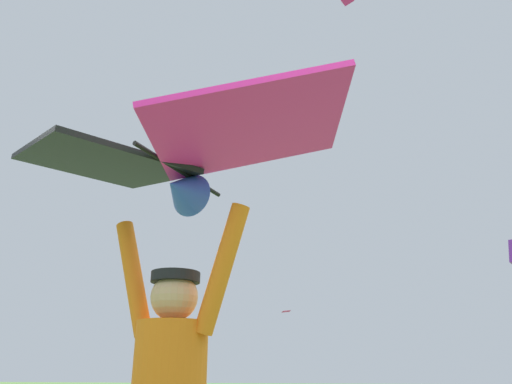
% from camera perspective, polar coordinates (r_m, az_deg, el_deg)
% --- Properties ---
extents(held_stunt_kite, '(2.03, 1.25, 0.43)m').
position_cam_1_polar(held_stunt_kite, '(2.54, -9.93, 4.18)').
color(held_stunt_kite, black).
extents(distant_kite_magenta_high_left, '(0.83, 0.83, 0.17)m').
position_cam_1_polar(distant_kite_magenta_high_left, '(36.73, 3.61, -13.99)').
color(distant_kite_magenta_high_left, '#DB2393').
extents(distant_kite_magenta_far_center, '(0.63, 0.63, 0.16)m').
position_cam_1_polar(distant_kite_magenta_far_center, '(24.32, 10.84, 21.57)').
color(distant_kite_magenta_far_center, '#DB2393').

